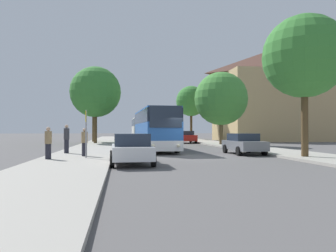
{
  "coord_description": "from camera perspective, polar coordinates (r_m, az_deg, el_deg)",
  "views": [
    {
      "loc": [
        -4.5,
        -20.49,
        1.68
      ],
      "look_at": [
        0.03,
        11.01,
        2.08
      ],
      "focal_mm": 35.0,
      "sensor_mm": 36.0,
      "label": 1
    }
  ],
  "objects": [
    {
      "name": "ground_plane",
      "position": [
        21.04,
        4.2,
        -5.3
      ],
      "size": [
        300.0,
        300.0,
        0.0
      ],
      "primitive_type": "plane",
      "color": "#565454",
      "rests_on": "ground"
    },
    {
      "name": "sidewalk_left",
      "position": [
        20.7,
        -15.16,
        -5.15
      ],
      "size": [
        4.0,
        120.0,
        0.15
      ],
      "primitive_type": "cube",
      "color": "#A39E93",
      "rests_on": "ground_plane"
    },
    {
      "name": "sidewalk_right",
      "position": [
        23.55,
        21.14,
        -4.58
      ],
      "size": [
        4.0,
        120.0,
        0.15
      ],
      "primitive_type": "cube",
      "color": "#A39E93",
      "rests_on": "ground_plane"
    },
    {
      "name": "building_right_background",
      "position": [
        54.31,
        17.05,
        5.04
      ],
      "size": [
        14.73,
        12.61,
        14.21
      ],
      "color": "tan",
      "rests_on": "ground_plane"
    },
    {
      "name": "bus_front",
      "position": [
        27.01,
        -2.37,
        -0.52
      ],
      "size": [
        2.96,
        11.32,
        3.31
      ],
      "rotation": [
        0.0,
        0.0,
        0.03
      ],
      "color": "silver",
      "rests_on": "ground_plane"
    },
    {
      "name": "bus_middle",
      "position": [
        42.79,
        -4.31,
        -0.61
      ],
      "size": [
        2.9,
        11.39,
        3.29
      ],
      "rotation": [
        0.0,
        0.0,
        0.02
      ],
      "color": "#2D519E",
      "rests_on": "ground_plane"
    },
    {
      "name": "parked_car_left_curb",
      "position": [
        16.18,
        -6.42,
        -3.91
      ],
      "size": [
        2.16,
        4.45,
        1.51
      ],
      "rotation": [
        0.0,
        0.0,
        0.03
      ],
      "color": "silver",
      "rests_on": "ground_plane"
    },
    {
      "name": "parked_car_right_near",
      "position": [
        23.5,
        13.02,
        -2.95
      ],
      "size": [
        2.03,
        4.32,
        1.45
      ],
      "rotation": [
        0.0,
        0.0,
        3.15
      ],
      "color": "slate",
      "rests_on": "ground_plane"
    },
    {
      "name": "parked_car_right_far",
      "position": [
        42.26,
        3.15,
        -1.89
      ],
      "size": [
        2.25,
        4.29,
        1.58
      ],
      "rotation": [
        0.0,
        0.0,
        3.19
      ],
      "color": "red",
      "rests_on": "ground_plane"
    },
    {
      "name": "bus_stop_sign",
      "position": [
        18.61,
        -14.08,
        -0.39
      ],
      "size": [
        0.08,
        0.45,
        2.64
      ],
      "color": "gray",
      "rests_on": "sidewalk_left"
    },
    {
      "name": "pedestrian_waiting_near",
      "position": [
        22.73,
        -17.25,
        -2.11
      ],
      "size": [
        0.36,
        0.36,
        1.9
      ],
      "rotation": [
        0.0,
        0.0,
        4.41
      ],
      "color": "#23232D",
      "rests_on": "sidewalk_left"
    },
    {
      "name": "pedestrian_waiting_far",
      "position": [
        18.4,
        -20.13,
        -2.78
      ],
      "size": [
        0.36,
        0.36,
        1.7
      ],
      "rotation": [
        0.0,
        0.0,
        0.92
      ],
      "color": "#23232D",
      "rests_on": "sidewalk_left"
    },
    {
      "name": "pedestrian_walking_back",
      "position": [
        19.88,
        -14.35,
        -2.72
      ],
      "size": [
        0.36,
        0.36,
        1.65
      ],
      "rotation": [
        0.0,
        0.0,
        3.42
      ],
      "color": "#23232D",
      "rests_on": "sidewalk_left"
    },
    {
      "name": "tree_left_near",
      "position": [
        39.76,
        -12.52,
        5.79
      ],
      "size": [
        5.98,
        5.98,
        9.03
      ],
      "color": "#513D23",
      "rests_on": "sidewalk_left"
    },
    {
      "name": "tree_left_far",
      "position": [
        44.81,
        -12.79,
        5.53
      ],
      "size": [
        5.26,
        5.26,
        9.05
      ],
      "color": "#513D23",
      "rests_on": "sidewalk_left"
    },
    {
      "name": "tree_right_near",
      "position": [
        54.73,
        4.06,
        4.33
      ],
      "size": [
        5.04,
        5.04,
        8.89
      ],
      "color": "#47331E",
      "rests_on": "sidewalk_right"
    },
    {
      "name": "tree_right_mid",
      "position": [
        36.1,
        9.23,
        4.71
      ],
      "size": [
        5.77,
        5.77,
        7.83
      ],
      "color": "brown",
      "rests_on": "sidewalk_right"
    },
    {
      "name": "tree_right_far",
      "position": [
        21.09,
        22.66,
        11.08
      ],
      "size": [
        4.84,
        4.84,
        8.26
      ],
      "color": "#513D23",
      "rests_on": "sidewalk_right"
    }
  ]
}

